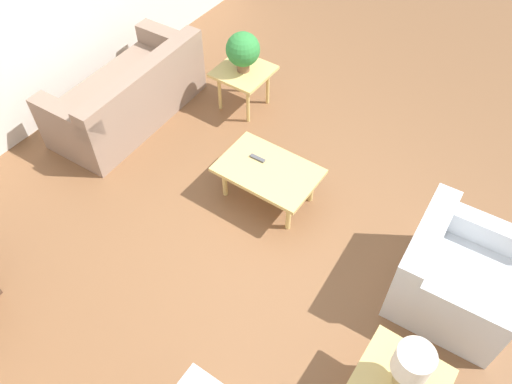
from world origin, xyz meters
The scene contains 9 objects.
ground_plane centered at (0.00, 0.00, 0.00)m, with size 14.00×14.00×0.00m, color brown.
wall_right centered at (3.06, 0.00, 1.35)m, with size 0.12×7.20×2.70m.
sofa centered at (2.25, -0.34, 0.31)m, with size 0.92×1.87×0.79m.
armchair centered at (-1.60, -0.15, 0.30)m, with size 0.94×1.01×0.76m.
coffee_table centered at (0.27, -0.21, 0.36)m, with size 0.96×0.63×0.41m.
side_table_plant centered at (1.30, -1.24, 0.44)m, with size 0.59×0.59×0.51m.
potted_plant centered at (1.30, -1.24, 0.77)m, with size 0.38×0.38×0.46m.
table_lamp centered at (-1.60, 0.99, 0.80)m, with size 0.25×0.25×0.45m.
remote_control centered at (0.43, -0.26, 0.42)m, with size 0.16×0.04×0.02m.
Camera 1 is at (-1.48, 2.54, 3.87)m, focal length 35.00 mm.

